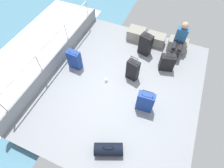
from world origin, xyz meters
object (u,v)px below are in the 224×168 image
at_px(suitcase_3, 145,102).
at_px(suitcase_4, 167,63).
at_px(cargo_crate_1, 155,39).
at_px(cargo_crate_2, 177,45).
at_px(suitcase_1, 145,45).
at_px(cargo_crate_0, 136,34).
at_px(suitcase_2, 74,60).
at_px(duffel_bag, 108,149).
at_px(paper_cup, 106,80).
at_px(passenger_seated, 180,39).
at_px(suitcase_0, 133,70).

relative_size(suitcase_3, suitcase_4, 1.21).
xyz_separation_m(cargo_crate_1, cargo_crate_2, (0.75, 0.01, 0.02)).
xyz_separation_m(suitcase_1, suitcase_4, (0.82, -0.42, -0.08)).
height_order(cargo_crate_0, suitcase_4, suitcase_4).
relative_size(suitcase_2, duffel_bag, 1.16).
bearing_deg(suitcase_3, duffel_bag, -106.31).
relative_size(cargo_crate_1, paper_cup, 6.56).
relative_size(cargo_crate_0, suitcase_1, 0.74).
xyz_separation_m(suitcase_1, paper_cup, (-0.69, -1.59, -0.31)).
xyz_separation_m(cargo_crate_1, suitcase_3, (0.39, -2.59, 0.15)).
xyz_separation_m(passenger_seated, suitcase_1, (-0.96, -0.40, -0.23)).
distance_m(cargo_crate_2, suitcase_2, 3.42).
distance_m(cargo_crate_1, suitcase_3, 2.62).
bearing_deg(cargo_crate_2, suitcase_1, -148.54).
bearing_deg(cargo_crate_0, cargo_crate_2, -0.00).
distance_m(suitcase_3, suitcase_4, 1.61).
relative_size(suitcase_0, paper_cup, 8.64).
bearing_deg(suitcase_3, cargo_crate_1, 98.57).
bearing_deg(duffel_bag, suitcase_4, 78.24).
height_order(passenger_seated, suitcase_1, passenger_seated).
height_order(suitcase_0, suitcase_1, suitcase_0).
bearing_deg(suitcase_2, suitcase_4, 21.08).
relative_size(suitcase_1, duffel_bag, 1.16).
xyz_separation_m(cargo_crate_1, paper_cup, (-0.90, -2.17, -0.13)).
xyz_separation_m(cargo_crate_1, suitcase_4, (0.60, -0.99, 0.09)).
relative_size(cargo_crate_1, passenger_seated, 0.59).
relative_size(cargo_crate_0, cargo_crate_1, 0.93).
height_order(suitcase_1, duffel_bag, suitcase_1).
xyz_separation_m(suitcase_0, suitcase_1, (0.03, 1.15, 0.01)).
height_order(cargo_crate_0, cargo_crate_2, cargo_crate_2).
distance_m(suitcase_1, paper_cup, 1.76).
bearing_deg(suitcase_4, duffel_bag, -101.76).
distance_m(cargo_crate_2, passenger_seated, 0.42).
xyz_separation_m(cargo_crate_0, suitcase_0, (0.45, -1.74, 0.15)).
bearing_deg(suitcase_0, suitcase_2, -171.20).
bearing_deg(passenger_seated, duffel_bag, -101.35).
bearing_deg(cargo_crate_2, cargo_crate_0, 180.00).
relative_size(suitcase_4, paper_cup, 6.88).
relative_size(cargo_crate_1, duffel_bag, 0.92).
bearing_deg(suitcase_4, suitcase_0, -139.03).
xyz_separation_m(passenger_seated, suitcase_3, (-0.36, -2.41, -0.25)).
distance_m(passenger_seated, suitcase_4, 0.88).
height_order(suitcase_4, paper_cup, suitcase_4).
xyz_separation_m(suitcase_4, duffel_bag, (-0.62, -3.00, -0.12)).
relative_size(cargo_crate_2, suitcase_3, 0.78).
relative_size(cargo_crate_0, duffel_bag, 0.86).
height_order(cargo_crate_0, duffel_bag, duffel_bag).
distance_m(cargo_crate_0, suitcase_0, 1.80).
bearing_deg(passenger_seated, suitcase_2, -146.53).
xyz_separation_m(cargo_crate_0, cargo_crate_1, (0.70, -0.01, -0.01)).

